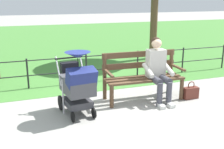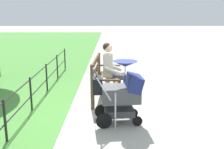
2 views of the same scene
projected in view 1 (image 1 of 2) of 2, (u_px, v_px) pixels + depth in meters
name	position (u px, v px, depth m)	size (l,w,h in m)	color
ground_plane	(107.00, 105.00, 5.35)	(60.00, 60.00, 0.00)	#9E9B93
grass_lawn	(49.00, 40.00, 13.32)	(40.00, 16.00, 0.01)	#478438
park_bench	(142.00, 74.00, 5.58)	(1.62, 0.67, 0.96)	brown
person_on_bench	(158.00, 68.00, 5.41)	(0.55, 0.74, 1.28)	#42424C
stroller	(77.00, 83.00, 4.76)	(0.59, 0.93, 1.15)	black
handbag	(191.00, 93.00, 5.65)	(0.32, 0.14, 0.37)	brown
park_fence	(97.00, 65.00, 6.76)	(8.31, 0.04, 0.70)	black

